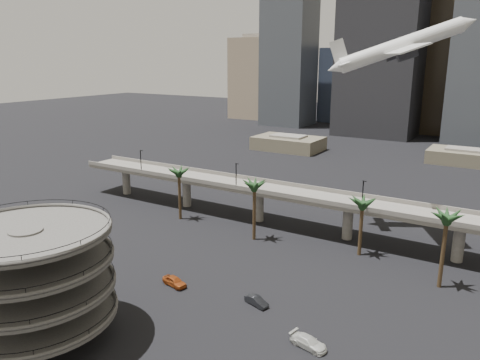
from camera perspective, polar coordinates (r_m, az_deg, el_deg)
The scene contains 10 objects.
ground at distance 68.08m, azimuth -13.65°, elevation -19.87°, with size 700.00×700.00×0.00m, color black.
parking_ramp at distance 70.29m, azimuth -24.13°, elevation -10.45°, with size 22.20×22.20×17.35m.
overpass at distance 106.53m, azimuth 7.52°, elevation -2.26°, with size 130.00×9.30×14.70m.
palm_trees at distance 94.33m, azimuth 12.03°, elevation -2.19°, with size 76.40×18.40×14.00m.
low_buildings at distance 187.09m, azimuth 20.65°, elevation 2.86°, with size 135.00×27.50×6.80m.
skyline at distance 256.61m, azimuth 26.80°, elevation 13.79°, with size 269.00×86.00×112.01m.
airborne_jet at distance 108.75m, azimuth 18.90°, elevation 15.14°, with size 29.08×27.29×13.45m.
car_a at distance 83.21m, azimuth -7.99°, elevation -12.12°, with size 1.97×4.91×1.67m, color #9F4416.
car_b at distance 76.79m, azimuth 2.02°, elevation -14.52°, with size 1.50×4.30×1.42m, color black.
car_c at distance 67.77m, azimuth 8.34°, elevation -18.97°, with size 2.19×5.38×1.56m, color silver.
Camera 1 is at (41.52, -38.14, 38.17)m, focal length 35.00 mm.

